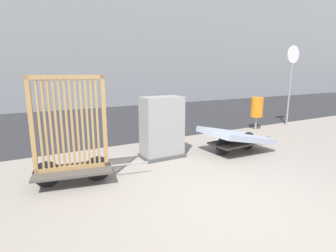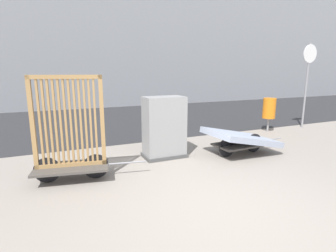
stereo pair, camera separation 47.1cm
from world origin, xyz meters
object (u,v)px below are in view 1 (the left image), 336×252
Objects in this scene: trash_bin at (257,107)px; utility_cabinet at (162,129)px; sign_post at (291,73)px; bike_cart_with_bedframe at (71,145)px; bike_cart_with_mattress at (237,137)px.

utility_cabinet is at bearing -165.85° from trash_bin.
utility_cabinet is 1.26× the size of trash_bin.
sign_post reaches higher than utility_cabinet.
utility_cabinet is at bearing 25.80° from bike_cart_with_bedframe.
utility_cabinet reaches higher than bike_cart_with_mattress.
bike_cart_with_bedframe is 0.92× the size of bike_cart_with_mattress.
sign_post is at bearing 10.23° from utility_cabinet.
bike_cart_with_mattress is at bearing -146.10° from trash_bin.
utility_cabinet is 5.91m from sign_post.
trash_bin reaches higher than bike_cart_with_mattress.
bike_cart_with_mattress is at bearing 10.24° from bike_cart_with_bedframe.
bike_cart_with_bedframe is 2.10m from utility_cabinet.
sign_post is (7.71, 1.59, 1.18)m from bike_cart_with_bedframe.
trash_bin is (2.38, 1.60, 0.37)m from bike_cart_with_mattress.
bike_cart_with_bedframe reaches higher than trash_bin.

